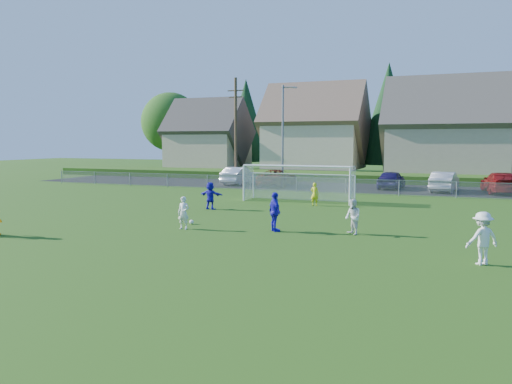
# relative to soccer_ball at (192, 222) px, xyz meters

# --- Properties ---
(ground) EXTENTS (160.00, 160.00, 0.00)m
(ground) POSITION_rel_soccer_ball_xyz_m (2.25, -5.03, -0.11)
(ground) COLOR #193D0C
(ground) RESTS_ON ground
(asphalt_lot) EXTENTS (60.00, 60.00, 0.00)m
(asphalt_lot) POSITION_rel_soccer_ball_xyz_m (2.25, 22.47, -0.10)
(asphalt_lot) COLOR black
(asphalt_lot) RESTS_ON ground
(grass_embankment) EXTENTS (70.00, 6.00, 0.80)m
(grass_embankment) POSITION_rel_soccer_ball_xyz_m (2.25, 29.97, 0.29)
(grass_embankment) COLOR #1E420F
(grass_embankment) RESTS_ON ground
(soccer_ball) EXTENTS (0.22, 0.22, 0.22)m
(soccer_ball) POSITION_rel_soccer_ball_xyz_m (0.00, 0.00, 0.00)
(soccer_ball) COLOR white
(soccer_ball) RESTS_ON ground
(player_white_a) EXTENTS (0.56, 0.38, 1.53)m
(player_white_a) POSITION_rel_soccer_ball_xyz_m (0.33, -1.35, 0.65)
(player_white_a) COLOR white
(player_white_a) RESTS_ON ground
(player_white_b) EXTENTS (0.95, 0.96, 1.57)m
(player_white_b) POSITION_rel_soccer_ball_xyz_m (7.91, 0.17, 0.67)
(player_white_b) COLOR white
(player_white_b) RESTS_ON ground
(player_white_c) EXTENTS (1.31, 1.17, 1.77)m
(player_white_c) POSITION_rel_soccer_ball_xyz_m (12.88, -3.62, 0.77)
(player_white_c) COLOR white
(player_white_c) RESTS_ON ground
(player_blue_a) EXTENTS (1.03, 1.07, 1.79)m
(player_blue_a) POSITION_rel_soccer_ball_xyz_m (4.48, -0.36, 0.79)
(player_blue_a) COLOR #1E14C0
(player_blue_a) RESTS_ON ground
(player_blue_b) EXTENTS (1.58, 0.69, 1.65)m
(player_blue_b) POSITION_rel_soccer_ball_xyz_m (-1.57, 5.21, 0.71)
(player_blue_b) COLOR #1E14C0
(player_blue_b) RESTS_ON ground
(goalkeeper) EXTENTS (0.57, 0.41, 1.48)m
(goalkeeper) POSITION_rel_soccer_ball_xyz_m (3.83, 9.17, 0.63)
(goalkeeper) COLOR yellow
(goalkeeper) RESTS_ON ground
(car_b) EXTENTS (1.78, 4.98, 1.64)m
(car_b) POSITION_rel_soccer_ball_xyz_m (-6.97, 21.91, 0.71)
(car_b) COLOR white
(car_b) RESTS_ON ground
(car_c) EXTENTS (2.61, 5.48, 1.51)m
(car_c) POSITION_rel_soccer_ball_xyz_m (-2.86, 21.32, 0.64)
(car_c) COLOR #641E0B
(car_c) RESTS_ON ground
(car_e) EXTENTS (2.19, 4.74, 1.57)m
(car_e) POSITION_rel_soccer_ball_xyz_m (7.07, 22.61, 0.68)
(car_e) COLOR #1B1449
(car_e) RESTS_ON ground
(car_f) EXTENTS (2.33, 5.08, 1.61)m
(car_f) POSITION_rel_soccer_ball_xyz_m (11.37, 21.62, 0.70)
(car_f) COLOR silver
(car_f) RESTS_ON ground
(car_g) EXTENTS (2.83, 5.87, 1.65)m
(car_g) POSITION_rel_soccer_ball_xyz_m (15.50, 21.86, 0.71)
(car_g) COLOR maroon
(car_g) RESTS_ON ground
(soccer_goal) EXTENTS (7.42, 1.90, 2.50)m
(soccer_goal) POSITION_rel_soccer_ball_xyz_m (2.25, 11.02, 1.52)
(soccer_goal) COLOR white
(soccer_goal) RESTS_ON ground
(chainlink_fence) EXTENTS (52.06, 0.06, 1.20)m
(chainlink_fence) POSITION_rel_soccer_ball_xyz_m (2.25, 16.97, 0.52)
(chainlink_fence) COLOR gray
(chainlink_fence) RESTS_ON ground
(streetlight) EXTENTS (1.38, 0.18, 9.00)m
(streetlight) POSITION_rel_soccer_ball_xyz_m (-2.19, 20.97, 4.73)
(streetlight) COLOR slate
(streetlight) RESTS_ON ground
(utility_pole) EXTENTS (1.60, 0.26, 10.00)m
(utility_pole) POSITION_rel_soccer_ball_xyz_m (-7.25, 21.97, 5.04)
(utility_pole) COLOR #473321
(utility_pole) RESTS_ON ground
(houses_row) EXTENTS (53.90, 11.45, 13.27)m
(houses_row) POSITION_rel_soccer_ball_xyz_m (4.23, 37.43, 7.22)
(houses_row) COLOR tan
(houses_row) RESTS_ON ground
(tree_row) EXTENTS (65.98, 12.36, 13.80)m
(tree_row) POSITION_rel_soccer_ball_xyz_m (3.30, 43.70, 6.80)
(tree_row) COLOR #382616
(tree_row) RESTS_ON ground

